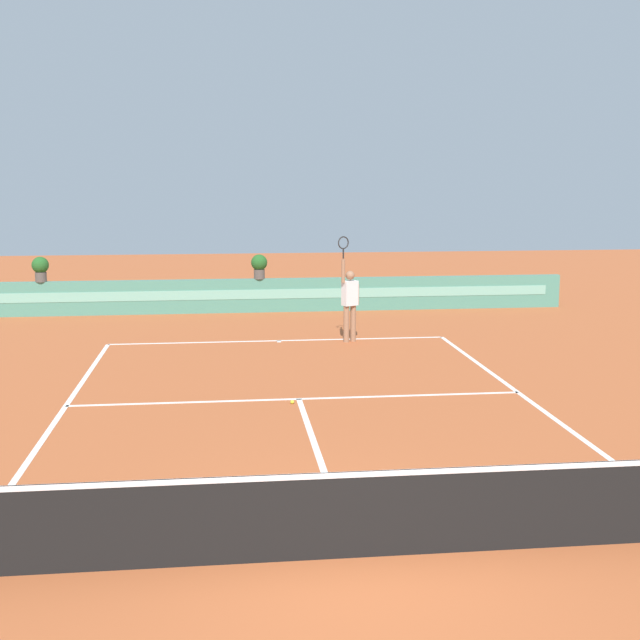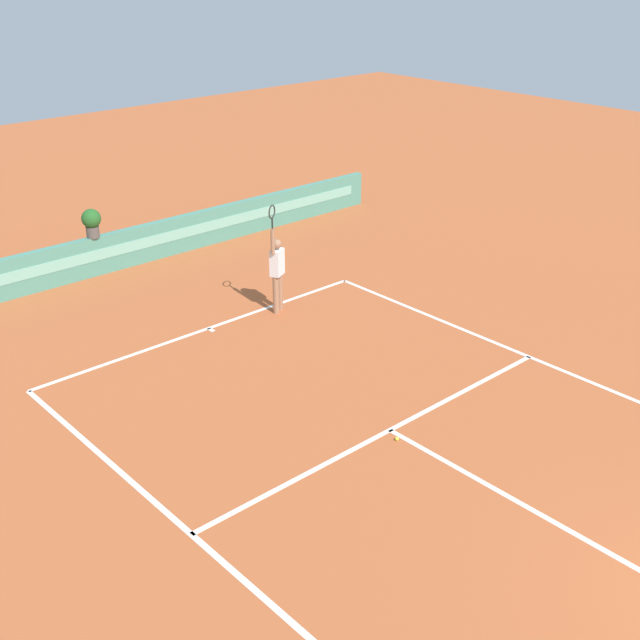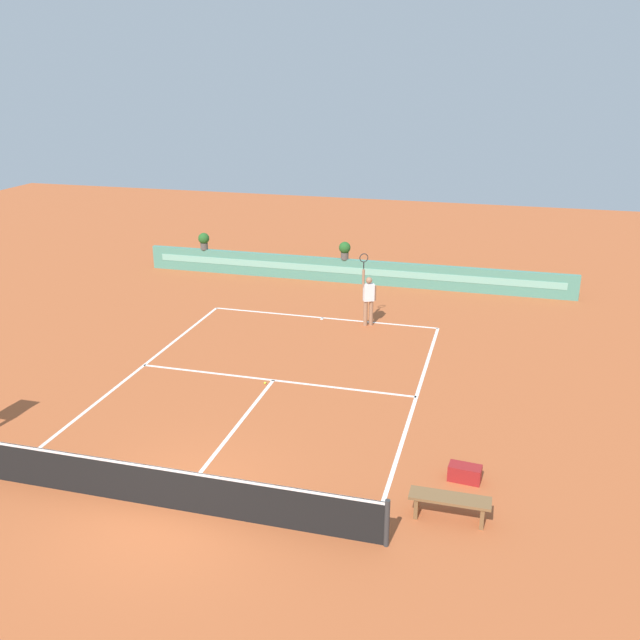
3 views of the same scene
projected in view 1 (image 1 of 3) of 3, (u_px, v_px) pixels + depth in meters
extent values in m
plane|color=#B2562D|center=(301.00, 405.00, 14.61)|extent=(60.00, 60.00, 0.00)
cube|color=white|center=(279.00, 341.00, 20.38)|extent=(8.22, 0.10, 0.01)
cube|color=white|center=(299.00, 399.00, 15.00)|extent=(8.22, 0.10, 0.01)
cube|color=white|center=(319.00, 457.00, 11.87)|extent=(0.10, 6.40, 0.01)
cube|color=white|center=(61.00, 413.00, 14.09)|extent=(0.10, 11.89, 0.01)
cube|color=white|center=(527.00, 399.00, 15.03)|extent=(0.10, 11.89, 0.01)
cube|color=white|center=(279.00, 341.00, 20.28)|extent=(0.10, 0.20, 0.01)
cube|color=black|center=(354.00, 515.00, 8.66)|extent=(8.82, 0.02, 0.95)
cube|color=white|center=(354.00, 474.00, 8.58)|extent=(8.82, 0.03, 0.06)
cube|color=#4C8E7A|center=(268.00, 295.00, 24.70)|extent=(18.00, 0.20, 1.00)
cube|color=#7ABCA8|center=(269.00, 294.00, 24.59)|extent=(17.10, 0.01, 0.28)
cylinder|color=#9E7051|center=(353.00, 323.00, 20.24)|extent=(0.14, 0.14, 0.90)
cylinder|color=#9E7051|center=(346.00, 324.00, 20.14)|extent=(0.14, 0.14, 0.90)
cube|color=white|center=(350.00, 293.00, 20.06)|extent=(0.42, 0.36, 0.60)
sphere|color=#9E7051|center=(350.00, 275.00, 19.99)|extent=(0.22, 0.22, 0.22)
cylinder|color=#9E7051|center=(343.00, 271.00, 19.86)|extent=(0.09, 0.09, 0.55)
cylinder|color=black|center=(343.00, 254.00, 19.79)|extent=(0.04, 0.04, 0.24)
torus|color=#262626|center=(343.00, 243.00, 19.75)|extent=(0.29, 0.17, 0.31)
cylinder|color=#9E7051|center=(357.00, 294.00, 20.19)|extent=(0.09, 0.09, 0.50)
sphere|color=#CCE033|center=(292.00, 402.00, 14.69)|extent=(0.07, 0.07, 0.07)
cylinder|color=#514C47|center=(259.00, 274.00, 24.56)|extent=(0.32, 0.32, 0.28)
sphere|color=#235B23|center=(259.00, 263.00, 24.50)|extent=(0.48, 0.48, 0.48)
cylinder|color=#514C47|center=(41.00, 277.00, 23.85)|extent=(0.32, 0.32, 0.28)
sphere|color=#235B23|center=(40.00, 265.00, 23.79)|extent=(0.48, 0.48, 0.48)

